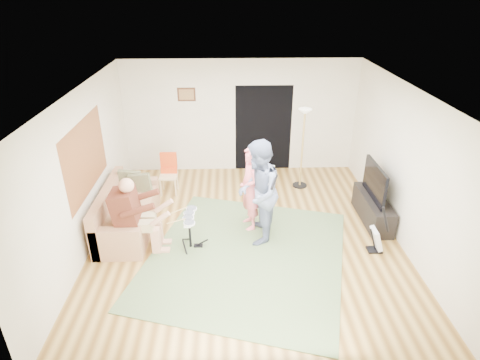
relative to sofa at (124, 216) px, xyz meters
name	(u,v)px	position (x,y,z in m)	size (l,w,h in m)	color
floor	(246,236)	(2.29, -0.34, -0.28)	(6.00, 6.00, 0.00)	brown
walls	(247,170)	(2.29, -0.34, 1.07)	(5.50, 6.00, 2.70)	beige
ceiling	(247,91)	(2.29, -0.34, 2.42)	(6.00, 6.00, 0.00)	white
window_blinds	(86,157)	(-0.45, -0.14, 1.27)	(2.05, 2.05, 0.00)	#95572E
doorway	(263,129)	(2.84, 2.65, 0.77)	(2.10, 2.10, 0.00)	black
picture_frame	(186,94)	(1.04, 2.65, 1.62)	(0.42, 0.03, 0.32)	#3F2314
area_rug	(246,256)	(2.27, -0.95, -0.27)	(3.21, 3.55, 0.02)	#516940
sofa	(124,216)	(0.00, 0.00, 0.00)	(0.86, 2.08, 0.84)	#A97854
drummer	(138,222)	(0.42, -0.65, 0.25)	(0.89, 0.50, 1.37)	#592619
drum_kit	(190,233)	(1.29, -0.65, 0.02)	(0.37, 0.66, 0.68)	black
singer	(250,188)	(2.38, 0.00, 0.54)	(0.60, 0.39, 1.63)	#FF6E7B
microphone	(262,168)	(2.58, 0.00, 0.94)	(0.06, 0.06, 0.24)	black
guitarist	(258,193)	(2.49, -0.42, 0.67)	(0.92, 0.72, 1.90)	slate
guitar_held	(270,175)	(2.69, -0.42, 1.01)	(0.12, 0.60, 0.26)	silver
guitar_spare	(377,239)	(4.53, -0.86, -0.03)	(0.32, 0.29, 0.89)	black
torchiere_lamp	(303,135)	(3.62, 1.66, 0.97)	(0.33, 0.33, 1.82)	black
dining_chair	(169,179)	(0.67, 1.46, 0.04)	(0.38, 0.40, 0.89)	beige
tv_cabinet	(373,209)	(4.79, 0.13, -0.03)	(0.40, 1.40, 0.50)	black
television	(375,182)	(4.74, 0.13, 0.57)	(0.06, 1.08, 0.67)	black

